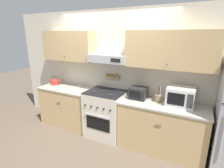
{
  "coord_description": "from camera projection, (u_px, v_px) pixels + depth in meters",
  "views": [
    {
      "loc": [
        1.61,
        -2.6,
        2.07
      ],
      "look_at": [
        0.16,
        0.27,
        1.14
      ],
      "focal_mm": 28.0,
      "sensor_mm": 36.0,
      "label": 1
    }
  ],
  "objects": [
    {
      "name": "utensil_crock",
      "position": [
        158.0,
        98.0,
        3.12
      ],
      "size": [
        0.12,
        0.12,
        0.29
      ],
      "color": "#8E7051",
      "rests_on": "counter_right"
    },
    {
      "name": "toaster_oven",
      "position": [
        138.0,
        93.0,
        3.27
      ],
      "size": [
        0.31,
        0.29,
        0.22
      ],
      "color": "#232326",
      "rests_on": "counter_right"
    },
    {
      "name": "tea_kettle",
      "position": [
        55.0,
        81.0,
        4.2
      ],
      "size": [
        0.25,
        0.2,
        0.22
      ],
      "color": "red",
      "rests_on": "counter_left"
    },
    {
      "name": "counter_right",
      "position": [
        162.0,
        127.0,
        3.17
      ],
      "size": [
        1.51,
        0.66,
        0.89
      ],
      "color": "tan",
      "rests_on": "ground_plane"
    },
    {
      "name": "wall_back",
      "position": [
        115.0,
        64.0,
        3.59
      ],
      "size": [
        5.2,
        0.46,
        2.55
      ],
      "color": "beige",
      "rests_on": "ground_plane"
    },
    {
      "name": "microwave",
      "position": [
        181.0,
        96.0,
        2.96
      ],
      "size": [
        0.44,
        0.37,
        0.32
      ],
      "color": "white",
      "rests_on": "counter_right"
    },
    {
      "name": "ground_plane",
      "position": [
        99.0,
        141.0,
        3.5
      ],
      "size": [
        16.0,
        16.0,
        0.0
      ],
      "primitive_type": "plane",
      "color": "brown"
    },
    {
      "name": "stove_range",
      "position": [
        106.0,
        113.0,
        3.63
      ],
      "size": [
        0.76,
        0.7,
        1.03
      ],
      "color": "beige",
      "rests_on": "ground_plane"
    },
    {
      "name": "counter_left",
      "position": [
        69.0,
        106.0,
        4.1
      ],
      "size": [
        1.25,
        0.66,
        0.89
      ],
      "color": "tan",
      "rests_on": "ground_plane"
    }
  ]
}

